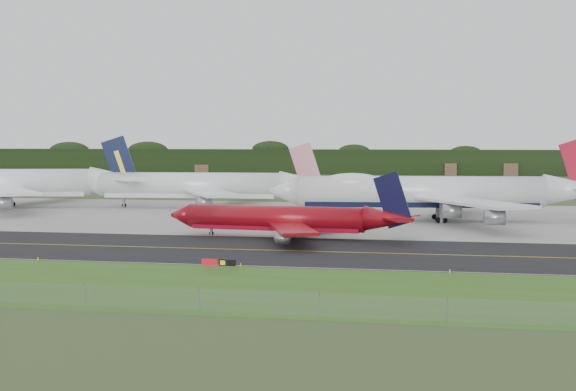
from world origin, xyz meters
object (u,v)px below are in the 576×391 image
(jet_ba_747, at_px, (432,192))
(taxiway_sign, at_px, (218,263))
(jet_red_737, at_px, (289,219))
(jet_star_tail, at_px, (203,186))
(jet_navy_gold, at_px, (5,184))

(jet_ba_747, relative_size, taxiway_sign, 15.45)
(taxiway_sign, bearing_deg, jet_red_737, 85.77)
(jet_red_737, relative_size, taxiway_sign, 9.60)
(jet_ba_747, height_order, jet_red_737, jet_ba_747)
(jet_red_737, bearing_deg, jet_ba_747, 54.46)
(jet_red_737, xyz_separation_m, jet_star_tail, (-31.73, 55.27, 2.20))
(jet_navy_gold, height_order, taxiway_sign, jet_navy_gold)
(jet_navy_gold, xyz_separation_m, jet_star_tail, (49.15, 7.28, -0.46))
(jet_ba_747, height_order, taxiway_sign, jet_ba_747)
(jet_red_737, bearing_deg, taxiway_sign, -94.23)
(jet_red_737, relative_size, jet_star_tail, 0.70)
(jet_navy_gold, bearing_deg, taxiway_sign, -46.88)
(jet_ba_747, xyz_separation_m, jet_star_tail, (-55.74, 21.67, -0.54))
(jet_ba_747, distance_m, jet_red_737, 41.39)
(jet_red_737, xyz_separation_m, taxiway_sign, (-2.63, -35.57, -2.18))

